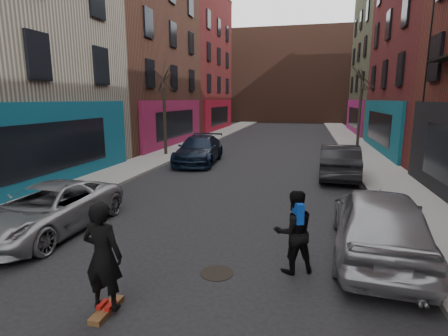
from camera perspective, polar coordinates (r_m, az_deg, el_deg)
The scene contains 14 objects.
sidewalk_left at distance 34.12m, azimuth -1.73°, elevation 5.25°, with size 2.50×84.00×0.13m, color gray.
sidewalk_right at distance 33.16m, azimuth 19.68°, elevation 4.43°, with size 2.50×84.00×0.13m, color gray.
buildings_left at distance 25.15m, azimuth -28.72°, elevation 20.55°, with size 12.00×56.00×16.50m, color #581A19.
building_far at distance 58.92m, azimuth 11.17°, elevation 14.32°, with size 40.00×10.00×14.00m, color #47281E.
tree_left_far at distance 22.55m, azimuth -9.74°, elevation 10.48°, with size 2.00×2.00×6.50m, color black, non-canonical shape.
tree_right_far at distance 27.01m, azimuth 21.41°, elevation 10.30°, with size 2.00×2.00×6.80m, color black, non-canonical shape.
parked_left_far at distance 10.72m, azimuth -26.84°, elevation -6.01°, with size 2.18×4.72×1.31m, color gray.
parked_left_end at distance 19.94m, azimuth -4.09°, elevation 3.00°, with size 2.15×5.29×1.54m, color black.
parked_right_far at distance 8.87m, azimuth 23.93°, elevation -8.04°, with size 1.96×4.87×1.66m, color gray.
parked_right_end at distance 16.96m, azimuth 18.29°, elevation 1.07°, with size 1.66×4.76×1.57m, color black.
skateboard at distance 6.78m, azimuth -18.59°, elevation -21.08°, with size 0.22×0.80×0.10m, color brown.
skateboarder at distance 6.31m, azimuth -19.16°, elevation -13.41°, with size 0.69×0.45×1.88m, color black.
pedestrian at distance 7.54m, azimuth 11.34°, elevation -10.10°, with size 1.06×0.97×1.78m.
manhole at distance 7.68m, azimuth -1.17°, elevation -16.76°, with size 0.70×0.70×0.01m, color black.
Camera 1 is at (2.59, -2.76, 3.61)m, focal length 28.00 mm.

